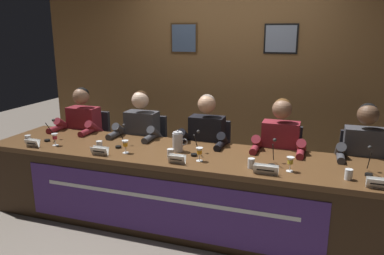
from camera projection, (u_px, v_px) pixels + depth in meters
name	position (u px, v px, depth m)	size (l,w,h in m)	color
ground_plane	(192.00, 223.00, 3.70)	(12.00, 12.00, 0.00)	#70665B
wall_back_panelled	(231.00, 75.00, 4.79)	(5.33, 0.14, 2.60)	brown
conference_table	(187.00, 179.00, 3.47)	(4.13, 0.86, 0.73)	brown
chair_far_left	(92.00, 149.00, 4.64)	(0.44, 0.44, 0.89)	black
panelist_far_left	(80.00, 131.00, 4.39)	(0.51, 0.48, 1.22)	black
nameplate_far_left	(33.00, 143.00, 3.70)	(0.15, 0.06, 0.08)	white
juice_glass_far_left	(55.00, 137.00, 3.74)	(0.06, 0.06, 0.12)	white
water_cup_far_left	(28.00, 140.00, 3.82)	(0.06, 0.06, 0.08)	silver
microphone_far_left	(49.00, 133.00, 3.92)	(0.06, 0.17, 0.22)	black
chair_left	(147.00, 155.00, 4.40)	(0.44, 0.44, 0.89)	black
panelist_left	(139.00, 137.00, 4.15)	(0.51, 0.48, 1.22)	black
nameplate_left	(100.00, 151.00, 3.45)	(0.17, 0.06, 0.08)	white
juice_glass_left	(125.00, 144.00, 3.50)	(0.06, 0.06, 0.12)	white
water_cup_left	(99.00, 146.00, 3.62)	(0.06, 0.06, 0.08)	silver
microphone_left	(120.00, 140.00, 3.70)	(0.06, 0.17, 0.22)	black
chair_center	(210.00, 162.00, 4.16)	(0.44, 0.44, 0.89)	black
panelist_center	(205.00, 144.00, 3.91)	(0.51, 0.48, 1.22)	black
nameplate_center	(177.00, 159.00, 3.23)	(0.16, 0.06, 0.08)	white
juice_glass_center	(199.00, 152.00, 3.28)	(0.06, 0.06, 0.12)	white
water_cup_center	(170.00, 154.00, 3.38)	(0.06, 0.06, 0.08)	silver
microphone_center	(195.00, 147.00, 3.46)	(0.06, 0.17, 0.22)	black
chair_right	(279.00, 170.00, 3.92)	(0.44, 0.44, 0.89)	black
panelist_right	(279.00, 151.00, 3.67)	(0.51, 0.48, 1.22)	black
nameplate_right	(266.00, 170.00, 2.99)	(0.20, 0.06, 0.08)	white
juice_glass_right	(290.00, 161.00, 3.04)	(0.06, 0.06, 0.12)	white
water_cup_right	(251.00, 164.00, 3.13)	(0.06, 0.06, 0.08)	silver
microphone_right	(273.00, 157.00, 3.19)	(0.06, 0.17, 0.22)	black
chair_far_right	(358.00, 179.00, 3.68)	(0.44, 0.44, 0.89)	black
panelist_far_right	(364.00, 159.00, 3.43)	(0.51, 0.48, 1.22)	black
nameplate_far_right	(379.00, 183.00, 2.72)	(0.17, 0.06, 0.08)	white
water_cup_far_right	(349.00, 175.00, 2.88)	(0.06, 0.06, 0.08)	silver
microphone_far_right	(369.00, 165.00, 2.98)	(0.06, 0.17, 0.22)	black
water_pitcher_central	(178.00, 142.00, 3.55)	(0.15, 0.10, 0.21)	silver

